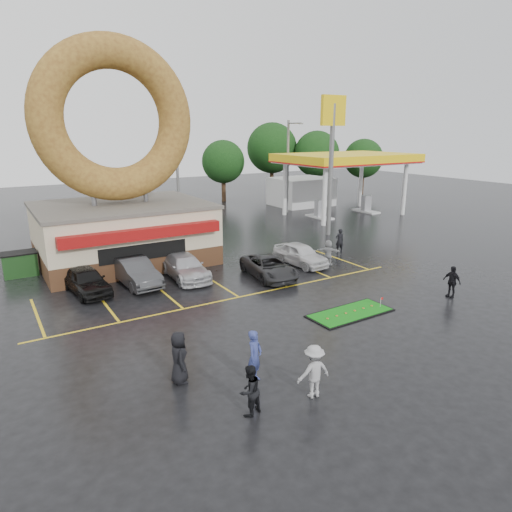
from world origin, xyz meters
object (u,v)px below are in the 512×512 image
donut_shop (120,191)px  streetlight_mid (178,171)px  person_blue (255,356)px  shell_sign (332,140)px  streetlight_right (288,165)px  person_cameraman (452,282)px  car_dgrey (135,272)px  dumpster (20,265)px  car_silver (185,267)px  putting_green (350,313)px  car_black (86,280)px  gas_station (326,174)px  car_grey (269,267)px  car_white (300,254)px

donut_shop → streetlight_mid: bearing=48.6°
person_blue → shell_sign: bearing=11.0°
person_blue → streetlight_right: bearing=20.0°
person_cameraman → car_dgrey: bearing=-130.8°
car_dgrey → dumpster: bearing=131.0°
car_silver → person_cameraman: size_ratio=2.79×
person_cameraman → putting_green: person_cameraman is taller
shell_sign → streetlight_mid: (-9.00, 8.92, -2.60)m
donut_shop → person_cameraman: donut_shop is taller
car_dgrey → donut_shop: bearing=75.7°
car_black → person_blue: bearing=-82.9°
car_dgrey → gas_station: bearing=23.9°
donut_shop → streetlight_right: (19.00, 8.95, 0.32)m
shell_sign → car_grey: size_ratio=2.41×
car_grey → dumpster: 14.32m
car_black → car_dgrey: 2.54m
donut_shop → car_grey: (6.02, -7.66, -3.85)m
streetlight_right → putting_green: 26.70m
donut_shop → dumpster: donut_shop is taller
donut_shop → gas_station: donut_shop is taller
dumpster → car_black: bearing=-63.1°
gas_station → person_cameraman: (-10.87, -23.04, -2.89)m
donut_shop → dumpster: size_ratio=7.50×
shell_sign → car_white: shell_sign is taller
gas_station → streetlight_mid: size_ratio=1.52×
car_dgrey → person_blue: 11.80m
car_dgrey → car_black: bearing=175.4°
car_white → dumpster: car_white is taller
gas_station → putting_green: size_ratio=3.31×
streetlight_right → gas_station: bearing=-13.7°
car_grey → person_blue: person_blue is taller
donut_shop → person_cameraman: bearing=-51.2°
car_dgrey → dumpster: (-5.18, 5.06, -0.07)m
car_grey → person_cameraman: size_ratio=2.72×
shell_sign → person_blue: (-16.42, -15.79, -6.46)m
car_black → car_silver: (5.30, -0.34, -0.03)m
person_cameraman → dumpster: 23.66m
person_blue → putting_green: 7.32m
gas_station → streetlight_right: bearing=166.3°
car_dgrey → person_cameraman: person_cameraman is taller
person_blue → person_cameraman: 12.66m
shell_sign → streetlight_mid: size_ratio=1.18×
car_dgrey → person_blue: size_ratio=2.40×
car_white → person_cameraman: person_cameraman is taller
shell_sign → streetlight_right: (3.00, 9.92, -2.60)m
gas_station → car_silver: size_ratio=3.02×
dumpster → putting_green: bearing=-49.5°
car_grey → person_cameraman: person_cameraman is taller
car_dgrey → putting_green: car_dgrey is taller
car_white → car_dgrey: bearing=166.3°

